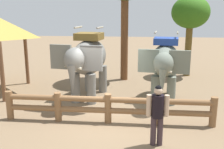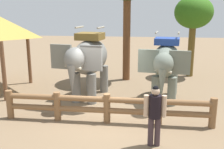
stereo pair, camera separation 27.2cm
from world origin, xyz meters
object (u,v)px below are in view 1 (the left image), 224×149
Objects in this scene: tourist_woman_in_black at (157,111)px; tree_far_left at (190,14)px; elephant_center at (165,63)px; log_fence at (108,106)px; elephant_near_left at (88,59)px.

tree_far_left reaches higher than tourist_woman_in_black.
elephant_center is 5.38m from tree_far_left.
log_fence is 2.11× the size of elephant_center.
elephant_center reaches higher than log_fence.
elephant_center is at bearing -110.82° from tree_far_left.
log_fence is 3.06m from elephant_near_left.
elephant_near_left is at bearing -136.69° from tree_far_left.
tree_far_left is at bearing 43.31° from elephant_near_left.
tourist_woman_in_black is 0.39× the size of tree_far_left.
tree_far_left is (5.11, 4.82, 1.83)m from elephant_near_left.
tourist_woman_in_black is at bearing -55.53° from elephant_near_left.
elephant_near_left is 7.26m from tree_far_left.
elephant_near_left reaches higher than tourist_woman_in_black.
tourist_woman_in_black is (-0.56, -4.17, -0.61)m from elephant_center.
elephant_center is at bearing 82.37° from tourist_woman_in_black.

